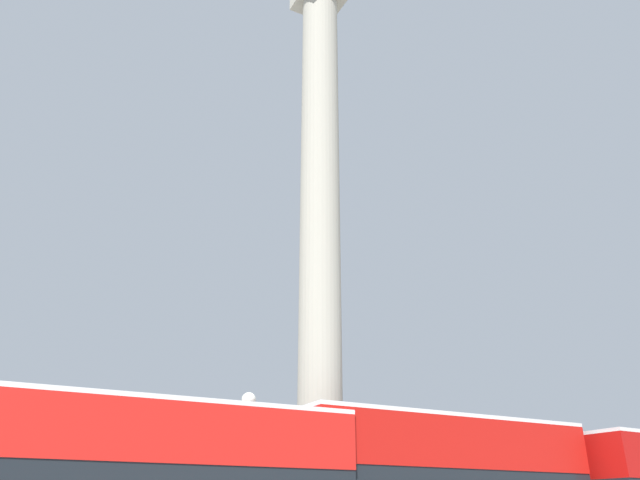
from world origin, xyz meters
The scene contains 3 objects.
monument_column centered at (0.00, 0.00, 7.97)m, with size 5.96×5.96×26.97m.
bus_b centered at (-7.57, -4.32, 2.31)m, with size 11.48×2.91×4.16m.
street_lamp centered at (-3.57, -1.97, 3.04)m, with size 0.46×0.46×5.09m.
Camera 1 is at (-10.84, -20.79, 1.44)m, focal length 35.00 mm.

